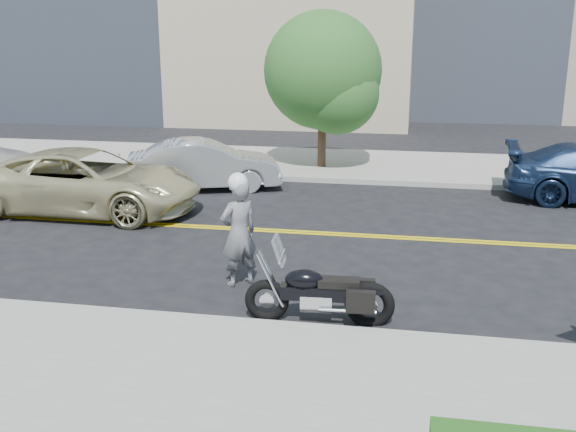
% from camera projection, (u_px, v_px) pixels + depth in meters
% --- Properties ---
extents(ground_plane, '(120.00, 120.00, 0.00)m').
position_uv_depth(ground_plane, '(351.00, 235.00, 14.75)').
color(ground_plane, black).
rests_on(ground_plane, ground).
extents(sidewalk_near, '(60.00, 5.00, 0.15)m').
position_uv_depth(sidewalk_near, '(288.00, 421.00, 7.63)').
color(sidewalk_near, '#9E9B91').
rests_on(sidewalk_near, ground_plane).
extents(sidewalk_far, '(60.00, 5.00, 0.15)m').
position_uv_depth(sidewalk_far, '(373.00, 166.00, 21.83)').
color(sidewalk_far, '#9E9B91').
rests_on(sidewalk_far, ground_plane).
extents(motorcyclist, '(0.82, 0.81, 2.02)m').
position_uv_depth(motorcyclist, '(239.00, 230.00, 11.66)').
color(motorcyclist, '#B2B2B7').
rests_on(motorcyclist, ground).
extents(motorcycle, '(2.26, 0.82, 1.35)m').
position_uv_depth(motorcycle, '(320.00, 281.00, 10.23)').
color(motorcycle, black).
rests_on(motorcycle, ground).
extents(suv, '(5.58, 2.64, 1.54)m').
position_uv_depth(suv, '(87.00, 182.00, 16.39)').
color(suv, beige).
rests_on(suv, ground).
extents(parked_car_silver, '(4.47, 2.76, 1.39)m').
position_uv_depth(parked_car_silver, '(204.00, 165.00, 18.80)').
color(parked_car_silver, '#B4B8BD').
rests_on(parked_car_silver, ground).
extents(tree_far_a, '(3.61, 3.61, 4.94)m').
position_uv_depth(tree_far_a, '(323.00, 71.00, 20.59)').
color(tree_far_a, '#382619').
rests_on(tree_far_a, ground).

